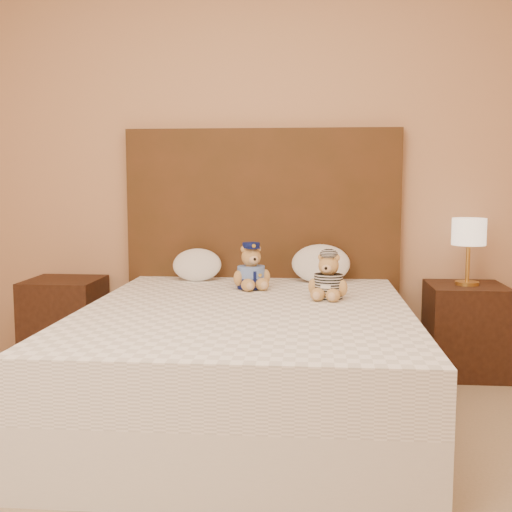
% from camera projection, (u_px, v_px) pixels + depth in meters
% --- Properties ---
extents(room_walls, '(4.04, 4.52, 2.72)m').
position_uv_depth(room_walls, '(224.00, 1.00, 2.28)').
color(room_walls, tan).
rests_on(room_walls, ground).
extents(bed, '(1.60, 2.00, 0.55)m').
position_uv_depth(bed, '(246.00, 361.00, 3.19)').
color(bed, white).
rests_on(bed, ground).
extents(headboard, '(1.75, 0.08, 1.50)m').
position_uv_depth(headboard, '(262.00, 246.00, 4.14)').
color(headboard, '#502E18').
rests_on(headboard, ground).
extents(nightstand_left, '(0.45, 0.45, 0.55)m').
position_uv_depth(nightstand_left, '(65.00, 322.00, 4.09)').
color(nightstand_left, '#371E11').
rests_on(nightstand_left, ground).
extents(nightstand_right, '(0.45, 0.45, 0.55)m').
position_uv_depth(nightstand_right, '(465.00, 330.00, 3.88)').
color(nightstand_right, '#371E11').
rests_on(nightstand_right, ground).
extents(lamp, '(0.20, 0.20, 0.40)m').
position_uv_depth(lamp, '(469.00, 235.00, 3.81)').
color(lamp, gold).
rests_on(lamp, nightstand_right).
extents(teddy_police, '(0.30, 0.29, 0.27)m').
position_uv_depth(teddy_police, '(251.00, 266.00, 3.68)').
color(teddy_police, '#BE8A49').
rests_on(teddy_police, bed).
extents(teddy_prisoner, '(0.26, 0.25, 0.25)m').
position_uv_depth(teddy_prisoner, '(328.00, 276.00, 3.36)').
color(teddy_prisoner, '#BE8A49').
rests_on(teddy_prisoner, bed).
extents(pillow_left, '(0.31, 0.20, 0.22)m').
position_uv_depth(pillow_left, '(197.00, 263.00, 4.01)').
color(pillow_left, white).
rests_on(pillow_left, bed).
extents(pillow_right, '(0.36, 0.23, 0.25)m').
position_uv_depth(pillow_right, '(321.00, 262.00, 3.94)').
color(pillow_right, white).
rests_on(pillow_right, bed).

